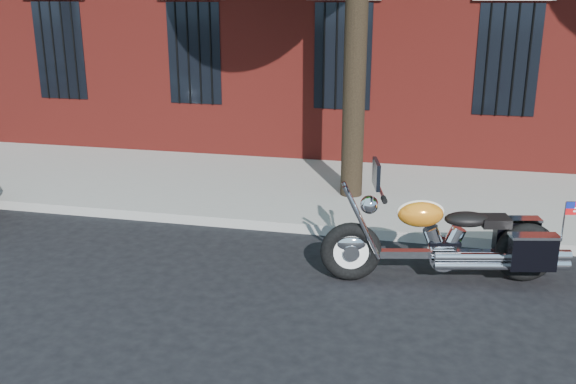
# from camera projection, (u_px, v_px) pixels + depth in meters

# --- Properties ---
(ground) EXTENTS (120.00, 120.00, 0.00)m
(ground) POSITION_uv_depth(u_px,v_px,m) (282.00, 270.00, 8.16)
(ground) COLOR black
(ground) RESTS_ON ground
(curb) EXTENTS (40.00, 0.16, 0.15)m
(curb) POSITION_uv_depth(u_px,v_px,m) (304.00, 227.00, 9.42)
(curb) COLOR gray
(curb) RESTS_ON ground
(sidewalk) EXTENTS (40.00, 3.60, 0.15)m
(sidewalk) POSITION_uv_depth(u_px,v_px,m) (325.00, 190.00, 11.17)
(sidewalk) COLOR gray
(sidewalk) RESTS_ON ground
(motorcycle) EXTENTS (3.00, 1.22, 1.50)m
(motorcycle) POSITION_uv_depth(u_px,v_px,m) (452.00, 242.00, 7.69)
(motorcycle) COLOR black
(motorcycle) RESTS_ON ground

